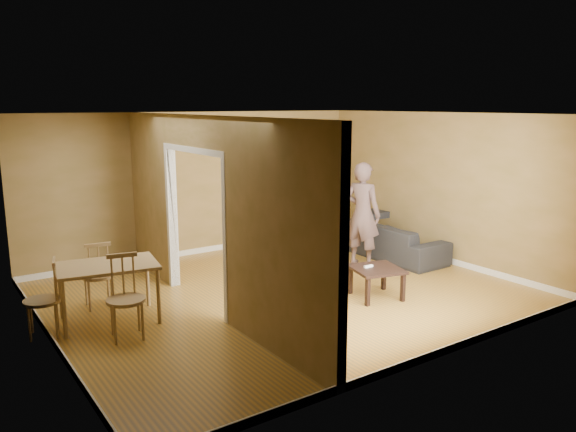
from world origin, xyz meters
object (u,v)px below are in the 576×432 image
at_px(person, 363,205).
at_px(dining_table, 107,270).
at_px(bookshelf, 265,198).
at_px(chair_far, 98,274).
at_px(chair_near, 126,298).
at_px(coffee_table, 376,272).
at_px(sofa, 391,235).
at_px(chair_left, 42,299).

xyz_separation_m(person, dining_table, (-4.38, -0.10, -0.37)).
distance_m(person, bookshelf, 2.23).
bearing_deg(chair_far, chair_near, 95.48).
relative_size(person, bookshelf, 1.13).
bearing_deg(coffee_table, dining_table, 159.73).
bearing_deg(dining_table, person, 1.31).
distance_m(sofa, person, 1.02).
relative_size(person, chair_left, 2.23).
relative_size(sofa, bookshelf, 1.16).
distance_m(bookshelf, chair_left, 5.13).
bearing_deg(dining_table, chair_far, 86.22).
height_order(sofa, chair_left, chair_left).
xyz_separation_m(person, chair_near, (-4.37, -0.74, -0.55)).
bearing_deg(dining_table, coffee_table, -20.27).
distance_m(dining_table, chair_near, 0.66).
height_order(sofa, coffee_table, sofa).
bearing_deg(coffee_table, bookshelf, 84.43).
bearing_deg(sofa, dining_table, 91.79).
height_order(person, coffee_table, person).
bearing_deg(person, sofa, -103.04).
bearing_deg(person, chair_far, 64.12).
height_order(sofa, bookshelf, bookshelf).
height_order(sofa, person, person).
relative_size(chair_near, chair_far, 1.06).
bearing_deg(coffee_table, person, 55.41).
bearing_deg(chair_far, person, -179.87).
bearing_deg(sofa, coffee_table, 129.81).
bearing_deg(coffee_table, sofa, 40.08).
xyz_separation_m(chair_near, chair_far, (0.03, 1.24, -0.03)).
bearing_deg(sofa, chair_far, 85.06).
distance_m(coffee_table, chair_far, 3.88).
bearing_deg(chair_near, chair_left, 154.06).
xyz_separation_m(bookshelf, chair_near, (-3.77, -2.89, -0.43)).
height_order(person, bookshelf, person).
relative_size(dining_table, chair_near, 1.21).
xyz_separation_m(sofa, person, (-0.78, -0.09, 0.64)).
distance_m(dining_table, chair_left, 0.82).
bearing_deg(sofa, chair_near, 98.84).
xyz_separation_m(coffee_table, chair_left, (-4.23, 1.25, 0.10)).
bearing_deg(dining_table, chair_near, -88.90).
height_order(bookshelf, chair_near, bookshelf).
distance_m(person, chair_far, 4.41).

